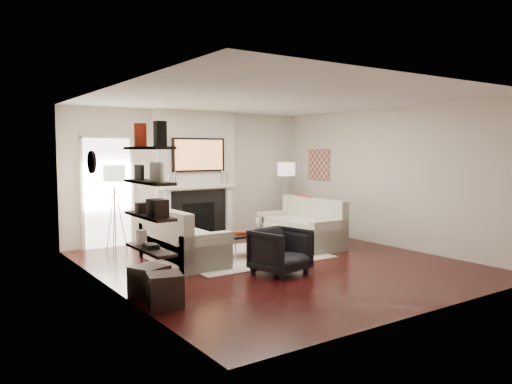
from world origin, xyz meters
TOP-DOWN VIEW (x-y plane):
  - room_envelope at (0.00, 0.00)m, footprint 6.00×6.00m
  - chimney_breast at (0.00, 2.88)m, footprint 1.80×0.25m
  - fireplace_surround at (0.00, 2.74)m, footprint 1.30×0.02m
  - firebox at (0.00, 2.73)m, footprint 0.75×0.02m
  - mantel_pilaster_l at (-0.72, 2.71)m, footprint 0.12×0.08m
  - mantel_pilaster_r at (0.72, 2.71)m, footprint 0.12×0.08m
  - mantel_shelf at (0.00, 2.69)m, footprint 1.70×0.18m
  - tv_body at (0.00, 2.71)m, footprint 1.20×0.06m
  - tv_screen at (0.00, 2.68)m, footprint 1.10×0.00m
  - candlestick_l_tall at (-0.55, 2.70)m, footprint 0.04×0.04m
  - candlestick_l_short at (-0.68, 2.70)m, footprint 0.04×0.04m
  - candlestick_r_tall at (0.55, 2.70)m, footprint 0.04×0.04m
  - candlestick_r_short at (0.68, 2.70)m, footprint 0.04×0.04m
  - hallway_panel at (-1.85, 2.98)m, footprint 0.90×0.02m
  - door_trim_l at (-2.33, 2.96)m, footprint 0.06×0.06m
  - door_trim_r at (-1.37, 2.96)m, footprint 0.06×0.06m
  - door_trim_top at (-1.85, 2.96)m, footprint 1.02×0.06m
  - rug at (-0.10, 0.79)m, footprint 2.60×2.00m
  - loveseat_left_base at (-1.23, 0.96)m, footprint 0.85×1.80m
  - loveseat_left_back at (-1.57, 0.96)m, footprint 0.18×1.80m
  - loveseat_left_arm_n at (-1.23, 0.15)m, footprint 0.85×0.18m
  - loveseat_left_arm_s at (-1.23, 1.77)m, footprint 0.85×0.18m
  - loveseat_left_cushion at (-1.18, 0.96)m, footprint 0.63×1.44m
  - pillow_left_orange at (-1.57, 1.26)m, footprint 0.10×0.42m
  - pillow_left_charcoal at (-1.57, 0.66)m, footprint 0.10×0.40m
  - loveseat_right_base at (1.31, 0.97)m, footprint 0.85×1.80m
  - loveseat_right_back at (1.65, 0.97)m, footprint 0.18×1.80m
  - loveseat_right_arm_n at (1.31, 0.16)m, footprint 0.85×0.18m
  - loveseat_right_arm_s at (1.31, 1.78)m, footprint 0.85×0.18m
  - loveseat_right_cushion at (1.26, 0.97)m, footprint 0.63×1.44m
  - pillow_right_orange at (1.65, 1.27)m, footprint 0.10×0.42m
  - pillow_right_charcoal at (1.65, 0.67)m, footprint 0.10×0.40m
  - coffee_table at (0.02, 0.73)m, footprint 1.10×0.55m
  - coffee_leg_nw at (-0.48, 0.51)m, footprint 0.02×0.02m
  - coffee_leg_ne at (0.52, 0.51)m, footprint 0.02×0.02m
  - coffee_leg_sw at (-0.48, 0.95)m, footprint 0.02×0.02m
  - coffee_leg_se at (0.52, 0.95)m, footprint 0.02×0.02m
  - hurricane_glass at (0.17, 0.73)m, footprint 0.15×0.15m
  - hurricane_candle at (0.17, 0.73)m, footprint 0.11×0.11m
  - copper_bowl at (-0.23, 0.73)m, footprint 0.32×0.32m
  - armchair at (-0.34, -0.56)m, footprint 0.86×0.82m
  - lamp_left_post at (-1.85, 2.55)m, footprint 0.02×0.02m
  - lamp_left_shade at (-1.85, 2.55)m, footprint 0.40×0.40m
  - lamp_left_leg_a at (-1.74, 2.55)m, footprint 0.25×0.02m
  - lamp_left_leg_b at (-1.91, 2.64)m, footprint 0.14×0.22m
  - lamp_left_leg_c at (-1.91, 2.45)m, footprint 0.14×0.22m
  - lamp_right_post at (2.05, 2.38)m, footprint 0.02×0.02m
  - lamp_right_shade at (2.05, 2.38)m, footprint 0.40×0.40m
  - lamp_right_leg_a at (2.16, 2.38)m, footprint 0.25×0.02m
  - lamp_right_leg_b at (2.00, 2.48)m, footprint 0.14×0.22m
  - lamp_right_leg_c at (1.99, 2.29)m, footprint 0.14×0.22m
  - console_top at (2.57, 2.06)m, footprint 0.35×1.20m
  - console_leg_n at (2.57, 1.51)m, footprint 0.30×0.04m
  - console_leg_s at (2.57, 2.61)m, footprint 0.30×0.04m
  - wall_art at (2.73, 2.05)m, footprint 0.03×0.70m
  - shelf_bottom at (-2.62, -1.00)m, footprint 0.25×1.00m
  - shelf_lower at (-2.62, -1.00)m, footprint 0.25×1.00m
  - shelf_upper at (-2.62, -1.00)m, footprint 0.25×1.00m
  - shelf_top at (-2.62, -1.00)m, footprint 0.25×1.00m
  - decor_magfile_a at (-2.62, -1.35)m, footprint 0.12×0.10m
  - decor_magfile_b at (-2.62, -0.76)m, footprint 0.12×0.10m
  - decor_frame_a at (-2.62, -1.22)m, footprint 0.04×0.30m
  - decor_frame_b at (-2.62, -0.70)m, footprint 0.04×0.22m
  - decor_wine_rack at (-2.62, -1.24)m, footprint 0.18×0.25m
  - decor_box_small at (-2.62, -0.78)m, footprint 0.15×0.12m
  - decor_books at (-2.62, -1.02)m, footprint 0.14×0.20m
  - decor_box_tall at (-2.62, -0.73)m, footprint 0.10×0.10m
  - clock_rim at (-2.73, 0.90)m, footprint 0.04×0.34m
  - clock_face at (-2.71, 0.90)m, footprint 0.01×0.29m
  - ottoman_near at (-2.47, -0.59)m, footprint 0.52×0.52m
  - ottoman_far at (-2.47, -1.07)m, footprint 0.48×0.48m

SIDE VIEW (x-z plane):
  - rug at x=-0.10m, z-range 0.00..0.01m
  - coffee_leg_nw at x=-0.48m, z-range 0.00..0.38m
  - coffee_leg_ne at x=0.52m, z-range 0.00..0.38m
  - coffee_leg_sw at x=-0.48m, z-range 0.00..0.38m
  - coffee_leg_se at x=0.52m, z-range 0.00..0.38m
  - ottoman_near at x=-2.47m, z-range 0.00..0.40m
  - ottoman_far at x=-2.47m, z-range 0.00..0.40m
  - loveseat_left_base at x=-1.23m, z-range 0.00..0.42m
  - loveseat_right_base at x=1.31m, z-range 0.00..0.42m
  - loveseat_left_arm_n at x=-1.23m, z-range 0.00..0.60m
  - loveseat_left_arm_s at x=-1.23m, z-range 0.00..0.60m
  - loveseat_right_arm_n at x=1.31m, z-range 0.00..0.60m
  - loveseat_right_arm_s at x=1.31m, z-range 0.00..0.60m
  - console_leg_n at x=2.57m, z-range 0.00..0.71m
  - console_leg_s at x=2.57m, z-range 0.00..0.71m
  - armchair at x=-0.34m, z-range 0.00..0.75m
  - coffee_table at x=0.02m, z-range 0.38..0.42m
  - copper_bowl at x=-0.23m, z-range 0.42..0.47m
  - firebox at x=0.00m, z-range 0.12..0.78m
  - loveseat_left_cushion at x=-1.18m, z-range 0.42..0.52m
  - loveseat_right_cushion at x=1.26m, z-range 0.42..0.52m
  - hurricane_candle at x=0.17m, z-range 0.41..0.58m
  - fireplace_surround at x=0.00m, z-range 0.00..1.04m
  - loveseat_left_back at x=-1.57m, z-range 0.13..0.93m
  - loveseat_right_back at x=1.65m, z-range 0.13..0.93m
  - mantel_pilaster_l at x=-0.72m, z-range 0.00..1.10m
  - mantel_pilaster_r at x=0.72m, z-range 0.00..1.10m
  - hurricane_glass at x=0.17m, z-range 0.43..0.69m
  - lamp_left_leg_a at x=-1.74m, z-range -0.02..1.22m
  - lamp_left_leg_b at x=-1.91m, z-range -0.02..1.22m
  - lamp_left_leg_c at x=-1.91m, z-range -0.02..1.22m
  - lamp_right_leg_a at x=2.16m, z-range -0.02..1.22m
  - lamp_right_leg_b at x=2.00m, z-range -0.02..1.22m
  - lamp_right_leg_c at x=1.99m, z-range -0.02..1.22m
  - lamp_left_post at x=-1.85m, z-range 0.00..1.20m
  - lamp_right_post at x=2.05m, z-range 0.00..1.20m
  - shelf_bottom at x=-2.62m, z-range 0.68..0.72m
  - pillow_left_charcoal at x=-1.57m, z-range 0.52..0.92m
  - pillow_right_charcoal at x=1.65m, z-range 0.52..0.92m
  - pillow_left_orange at x=-1.57m, z-range 0.52..0.94m
  - pillow_right_orange at x=1.65m, z-range 0.52..0.94m
  - console_top at x=2.57m, z-range 0.71..0.75m
  - decor_books at x=-2.62m, z-range 0.72..0.77m
  - decor_box_tall at x=-2.62m, z-range 0.72..0.90m
  - door_trim_l at x=-2.33m, z-range -0.03..2.13m
  - door_trim_r at x=-1.37m, z-range -0.03..2.13m
  - hallway_panel at x=-1.85m, z-range 0.00..2.10m
  - shelf_lower at x=-2.62m, z-range 1.08..1.12m
  - mantel_shelf at x=0.00m, z-range 1.09..1.16m
  - decor_box_small at x=-2.62m, z-range 1.12..1.24m
  - decor_wine_rack at x=-2.62m, z-range 1.12..1.32m
  - candlestick_l_short at x=-0.68m, z-range 1.15..1.40m
  - candlestick_r_short at x=0.68m, z-range 1.15..1.40m
  - candlestick_l_tall at x=-0.55m, z-range 1.16..1.45m
  - candlestick_r_tall at x=0.55m, z-range 1.16..1.45m
  - room_envelope at x=0.00m, z-range -1.65..4.35m
  - chimney_breast at x=0.00m, z-range 0.00..2.70m
  - lamp_left_shade at x=-1.85m, z-range 1.30..1.60m
  - lamp_right_shade at x=2.05m, z-range 1.30..1.60m
  - shelf_upper at x=-2.62m, z-range 1.48..1.52m
  - wall_art at x=2.73m, z-range 1.20..1.90m
  - decor_frame_b at x=-2.62m, z-range 1.52..1.70m
  - decor_frame_a at x=-2.62m, z-range 1.52..1.74m
  - clock_rim at x=-2.73m, z-range 1.53..1.87m
  - clock_face at x=-2.71m, z-range 1.55..1.84m
  - tv_screen at x=0.00m, z-range 1.47..2.09m
  - tv_body at x=0.00m, z-range 1.43..2.13m
  - shelf_top at x=-2.62m, z-range 1.88..1.92m
  - decor_magfile_a at x=-2.62m, z-range 1.92..2.20m
  - decor_magfile_b at x=-2.62m, z-range 1.92..2.20m
  - door_trim_top at x=-1.85m, z-range 2.10..2.16m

